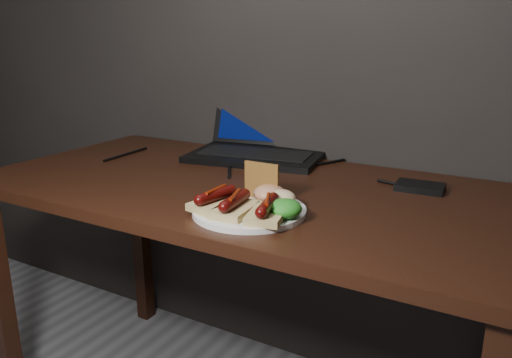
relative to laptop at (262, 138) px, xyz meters
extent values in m
cube|color=black|center=(0.11, -0.30, -0.07)|extent=(1.40, 0.70, 0.03)
cube|color=black|center=(-0.54, -0.60, -0.44)|extent=(0.05, 0.05, 0.72)
cube|color=black|center=(-0.54, 0.00, -0.44)|extent=(0.05, 0.05, 0.72)
cube|color=black|center=(0.76, 0.00, -0.44)|extent=(0.05, 0.05, 0.72)
cube|color=black|center=(0.01, -0.06, -0.04)|extent=(0.44, 0.32, 0.02)
cube|color=black|center=(0.01, -0.06, -0.03)|extent=(0.36, 0.19, 0.00)
cube|color=black|center=(-0.02, 0.10, 0.08)|extent=(0.41, 0.16, 0.23)
cube|color=#060A3F|center=(-0.02, 0.10, 0.08)|extent=(0.37, 0.13, 0.20)
cube|color=black|center=(0.53, -0.14, -0.05)|extent=(0.12, 0.08, 0.02)
cylinder|color=black|center=(0.01, -0.21, -0.05)|extent=(0.10, 0.16, 0.01)
cylinder|color=black|center=(0.21, -0.04, -0.05)|extent=(0.11, 0.20, 0.01)
cylinder|color=black|center=(0.48, -0.13, -0.05)|extent=(0.14, 0.04, 0.01)
cylinder|color=black|center=(-0.38, -0.22, -0.05)|extent=(0.02, 0.20, 0.01)
cylinder|color=silver|center=(0.24, -0.49, -0.05)|extent=(0.30, 0.30, 0.01)
cube|color=tan|center=(0.18, -0.53, -0.03)|extent=(0.09, 0.13, 0.02)
cylinder|color=#4F0905|center=(0.18, -0.53, -0.01)|extent=(0.04, 0.10, 0.02)
sphere|color=#4F0905|center=(0.17, -0.57, -0.01)|extent=(0.02, 0.02, 0.02)
sphere|color=#4F0905|center=(0.19, -0.48, -0.01)|extent=(0.02, 0.02, 0.02)
cylinder|color=#681504|center=(0.18, -0.53, 0.00)|extent=(0.01, 0.07, 0.01)
cube|color=tan|center=(0.23, -0.54, -0.03)|extent=(0.08, 0.12, 0.02)
cylinder|color=#4F0905|center=(0.23, -0.54, -0.01)|extent=(0.03, 0.10, 0.02)
sphere|color=#4F0905|center=(0.24, -0.58, -0.01)|extent=(0.03, 0.02, 0.02)
sphere|color=#4F0905|center=(0.23, -0.49, -0.01)|extent=(0.03, 0.02, 0.02)
cylinder|color=#681504|center=(0.23, -0.54, 0.00)|extent=(0.03, 0.07, 0.01)
cube|color=tan|center=(0.31, -0.53, -0.03)|extent=(0.09, 0.13, 0.02)
cylinder|color=#4F0905|center=(0.31, -0.53, -0.01)|extent=(0.05, 0.10, 0.02)
sphere|color=#4F0905|center=(0.32, -0.58, -0.01)|extent=(0.03, 0.02, 0.02)
sphere|color=#4F0905|center=(0.29, -0.48, -0.01)|extent=(0.03, 0.02, 0.02)
cylinder|color=#681504|center=(0.31, -0.53, 0.00)|extent=(0.04, 0.07, 0.01)
cube|color=#A56F2D|center=(0.23, -0.42, 0.00)|extent=(0.08, 0.01, 0.08)
ellipsoid|color=#1A5511|center=(0.33, -0.51, -0.02)|extent=(0.07, 0.07, 0.04)
ellipsoid|color=#AA2611|center=(0.26, -0.44, -0.02)|extent=(0.07, 0.07, 0.04)
ellipsoid|color=beige|center=(0.29, -0.44, -0.02)|extent=(0.06, 0.06, 0.04)
camera|label=1|loc=(0.76, -1.37, 0.32)|focal=35.00mm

